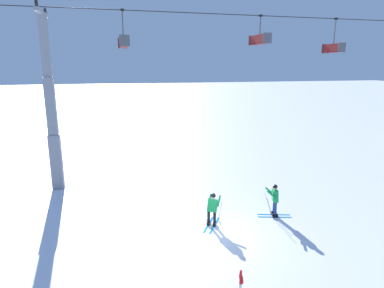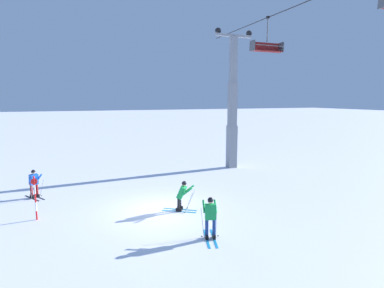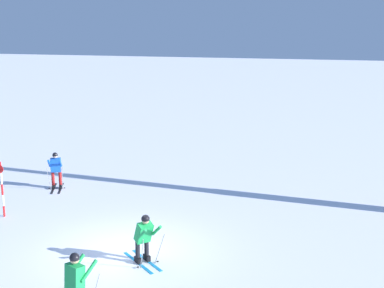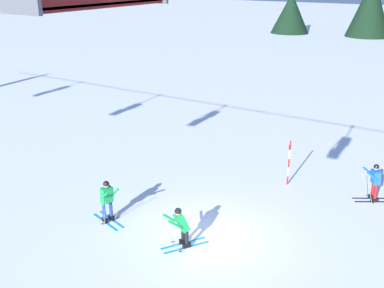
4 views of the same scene
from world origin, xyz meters
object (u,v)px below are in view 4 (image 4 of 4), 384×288
(skier_carving_main, at_px, (181,224))
(skier_distant_uphill, at_px, (107,198))
(skier_distant_downhill, at_px, (375,180))
(trail_marker_pole, at_px, (289,161))

(skier_carving_main, relative_size, skier_distant_uphill, 0.96)
(skier_carving_main, distance_m, skier_distant_downhill, 8.44)
(skier_distant_uphill, bearing_deg, skier_carving_main, -179.58)
(skier_distant_uphill, bearing_deg, skier_distant_downhill, -139.34)
(skier_carving_main, bearing_deg, trail_marker_pole, -101.72)
(trail_marker_pole, xyz_separation_m, skier_distant_downhill, (-3.49, -0.40, -0.18))
(skier_carving_main, xyz_separation_m, skier_distant_uphill, (3.23, 0.02, 0.10))
(skier_carving_main, relative_size, skier_distant_downhill, 1.00)
(skier_distant_uphill, relative_size, skier_distant_downhill, 1.04)
(skier_carving_main, bearing_deg, skier_distant_uphill, 0.42)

